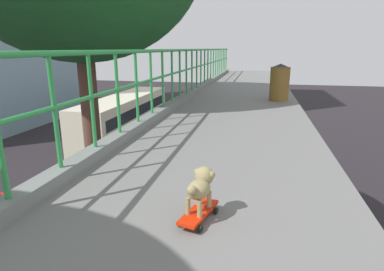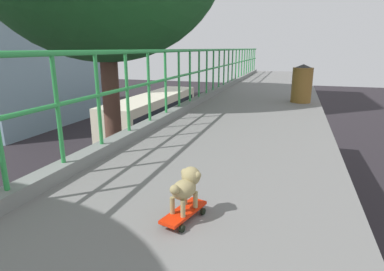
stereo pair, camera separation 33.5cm
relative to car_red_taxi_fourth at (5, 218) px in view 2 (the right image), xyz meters
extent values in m
cylinder|color=green|center=(7.05, -4.88, 5.11)|extent=(0.04, 0.04, 1.08)
cylinder|color=green|center=(7.05, -4.20, 5.11)|extent=(0.04, 0.04, 1.08)
cylinder|color=green|center=(7.05, -3.52, 5.11)|extent=(0.04, 0.04, 1.08)
cylinder|color=green|center=(7.05, -2.83, 5.11)|extent=(0.04, 0.04, 1.08)
cylinder|color=green|center=(7.05, -2.15, 5.11)|extent=(0.04, 0.04, 1.08)
cylinder|color=green|center=(7.05, -1.47, 5.11)|extent=(0.04, 0.04, 1.08)
cylinder|color=green|center=(7.05, -0.78, 5.11)|extent=(0.04, 0.04, 1.08)
cylinder|color=green|center=(7.05, -0.10, 5.11)|extent=(0.04, 0.04, 1.08)
cylinder|color=green|center=(7.05, 0.58, 5.11)|extent=(0.04, 0.04, 1.08)
cylinder|color=green|center=(7.05, 1.27, 5.11)|extent=(0.04, 0.04, 1.08)
cylinder|color=green|center=(7.05, 1.95, 5.11)|extent=(0.04, 0.04, 1.08)
cylinder|color=green|center=(7.05, 2.63, 5.11)|extent=(0.04, 0.04, 1.08)
cylinder|color=green|center=(7.05, 3.32, 5.11)|extent=(0.04, 0.04, 1.08)
cylinder|color=green|center=(7.05, 4.00, 5.11)|extent=(0.04, 0.04, 1.08)
cylinder|color=green|center=(7.05, 4.68, 5.11)|extent=(0.04, 0.04, 1.08)
cylinder|color=green|center=(7.05, 5.36, 5.11)|extent=(0.04, 0.04, 1.08)
cylinder|color=green|center=(7.05, 6.05, 5.11)|extent=(0.04, 0.04, 1.08)
cylinder|color=green|center=(7.05, 6.73, 5.11)|extent=(0.04, 0.04, 1.08)
cylinder|color=green|center=(7.05, 7.41, 5.11)|extent=(0.04, 0.04, 1.08)
cylinder|color=green|center=(7.05, 8.10, 5.11)|extent=(0.04, 0.04, 1.08)
cylinder|color=green|center=(7.05, 8.78, 5.11)|extent=(0.04, 0.04, 1.08)
cylinder|color=green|center=(7.05, 9.46, 5.11)|extent=(0.04, 0.04, 1.08)
cylinder|color=green|center=(7.05, 10.15, 5.11)|extent=(0.04, 0.04, 1.08)
cube|color=red|center=(0.00, -0.04, -0.12)|extent=(1.76, 4.40, 0.70)
cube|color=#1E232B|center=(0.00, 0.16, 0.51)|extent=(1.57, 1.76, 0.55)
cube|color=silver|center=(0.00, 0.16, 0.85)|extent=(0.36, 0.16, 0.12)
cylinder|color=black|center=(0.84, 1.26, -0.33)|extent=(0.24, 0.64, 0.64)
cylinder|color=black|center=(-0.84, 1.26, -0.33)|extent=(0.24, 0.64, 0.64)
cube|color=beige|center=(-0.42, 13.34, 1.02)|extent=(2.45, 11.62, 2.79)
cube|color=black|center=(-0.42, 13.34, 1.51)|extent=(2.47, 10.69, 0.70)
cylinder|color=black|center=(0.76, 17.41, -0.18)|extent=(0.28, 0.96, 0.96)
cylinder|color=black|center=(-1.59, 17.41, -0.18)|extent=(0.28, 0.96, 0.96)
cylinder|color=black|center=(0.76, 10.15, -0.18)|extent=(0.28, 0.96, 0.96)
cylinder|color=black|center=(-1.59, 10.15, -0.18)|extent=(0.28, 0.96, 0.96)
cylinder|color=brown|center=(4.80, -0.36, 2.82)|extent=(0.43, 0.43, 6.95)
cube|color=red|center=(8.51, -5.34, 4.50)|extent=(0.25, 0.47, 0.02)
cylinder|color=black|center=(8.62, -5.22, 4.47)|extent=(0.04, 0.06, 0.05)
cylinder|color=black|center=(8.47, -5.18, 4.47)|extent=(0.04, 0.06, 0.05)
cylinder|color=black|center=(8.55, -5.50, 4.47)|extent=(0.04, 0.06, 0.05)
cylinder|color=black|center=(8.39, -5.46, 4.47)|extent=(0.04, 0.06, 0.05)
cylinder|color=#9B8B5B|center=(8.58, -5.26, 4.58)|extent=(0.04, 0.04, 0.13)
cylinder|color=#9B8B5B|center=(8.48, -5.24, 4.58)|extent=(0.04, 0.04, 0.13)
cylinder|color=#9B8B5B|center=(8.53, -5.43, 4.58)|extent=(0.04, 0.04, 0.13)
cylinder|color=#9B8B5B|center=(8.44, -5.40, 4.58)|extent=(0.04, 0.04, 0.13)
ellipsoid|color=#9B8B5B|center=(8.51, -5.33, 4.69)|extent=(0.21, 0.26, 0.14)
sphere|color=#9B8B5B|center=(8.53, -5.24, 4.76)|extent=(0.15, 0.15, 0.15)
ellipsoid|color=#927F5E|center=(8.55, -5.18, 4.75)|extent=(0.07, 0.08, 0.04)
sphere|color=#9B8B5B|center=(8.59, -5.25, 4.78)|extent=(0.06, 0.06, 0.06)
sphere|color=#9B8B5B|center=(8.48, -5.23, 4.78)|extent=(0.06, 0.06, 0.06)
sphere|color=#9B8B5B|center=(8.48, -5.45, 4.73)|extent=(0.07, 0.07, 0.07)
cylinder|color=brown|center=(9.38, 0.67, 4.85)|extent=(0.47, 0.47, 0.82)
cone|color=black|center=(9.38, 0.67, 5.29)|extent=(0.48, 0.48, 0.10)
camera|label=1|loc=(8.91, -7.46, 5.70)|focal=29.72mm
camera|label=2|loc=(9.23, -7.37, 5.70)|focal=29.72mm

